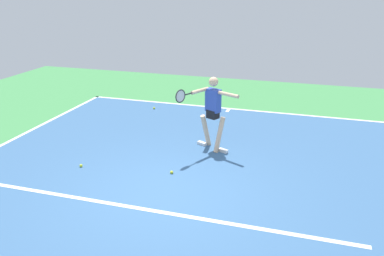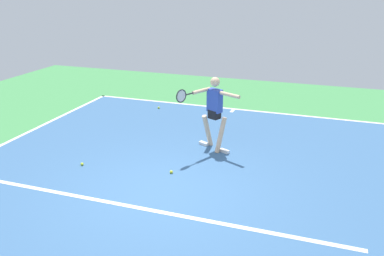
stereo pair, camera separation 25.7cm
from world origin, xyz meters
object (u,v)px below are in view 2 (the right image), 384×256
object	(u,v)px
tennis_ball_by_sideline	(82,164)
tennis_ball_by_baseline	(159,108)
tennis_ball_far_corner	(171,172)
tennis_player	(214,109)

from	to	relation	value
tennis_ball_by_sideline	tennis_ball_by_baseline	bearing A→B (deg)	-88.78
tennis_ball_far_corner	tennis_ball_by_baseline	distance (m)	4.55
tennis_player	tennis_ball_by_baseline	size ratio (longest dim) A/B	26.36
tennis_player	tennis_ball_far_corner	distance (m)	1.85
tennis_ball_by_sideline	tennis_player	bearing A→B (deg)	-143.33
tennis_ball_by_sideline	tennis_ball_by_baseline	world-z (taller)	same
tennis_ball_by_sideline	tennis_ball_far_corner	bearing A→B (deg)	-172.03
tennis_ball_far_corner	tennis_ball_by_sideline	world-z (taller)	same
tennis_ball_far_corner	tennis_ball_by_sideline	size ratio (longest dim) A/B	1.00
tennis_ball_far_corner	tennis_ball_by_sideline	bearing A→B (deg)	7.97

